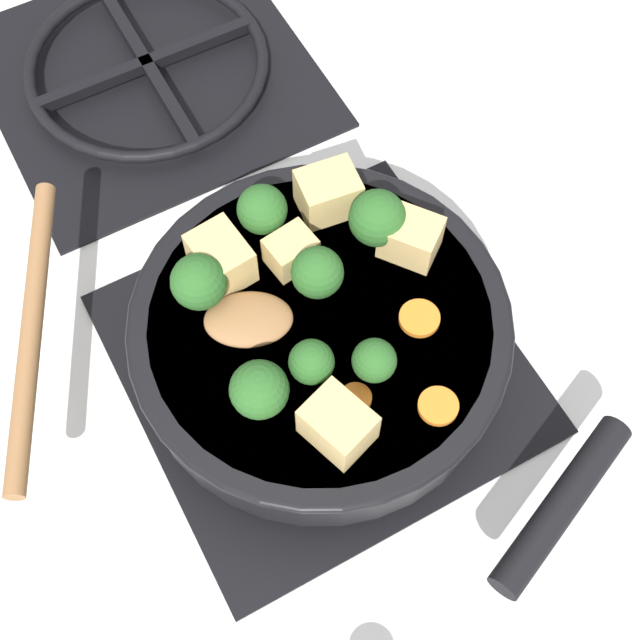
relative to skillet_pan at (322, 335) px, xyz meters
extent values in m
plane|color=silver|center=(0.00, 0.00, -0.06)|extent=(2.40, 2.40, 0.00)
cube|color=black|center=(0.00, 0.00, -0.05)|extent=(0.31, 0.31, 0.01)
torus|color=black|center=(0.00, 0.00, -0.04)|extent=(0.24, 0.24, 0.01)
cube|color=black|center=(0.00, 0.00, -0.04)|extent=(0.01, 0.23, 0.01)
cube|color=black|center=(0.00, 0.00, -0.04)|extent=(0.23, 0.01, 0.01)
cube|color=black|center=(0.00, 0.36, -0.05)|extent=(0.31, 0.31, 0.01)
torus|color=black|center=(0.00, 0.36, -0.04)|extent=(0.24, 0.24, 0.01)
cube|color=black|center=(0.00, 0.36, -0.04)|extent=(0.01, 0.23, 0.01)
cube|color=black|center=(0.00, 0.36, -0.04)|extent=(0.23, 0.01, 0.01)
cylinder|color=black|center=(0.00, 0.00, 0.00)|extent=(0.29, 0.29, 0.06)
cylinder|color=brown|center=(0.00, 0.00, 0.00)|extent=(0.27, 0.27, 0.05)
torus|color=black|center=(0.00, 0.00, 0.02)|extent=(0.30, 0.30, 0.01)
cylinder|color=black|center=(0.08, -0.20, 0.01)|extent=(0.15, 0.08, 0.02)
ellipsoid|color=olive|center=(-0.05, 0.03, 0.03)|extent=(0.08, 0.07, 0.01)
cylinder|color=olive|center=(-0.20, 0.10, 0.03)|extent=(0.13, 0.24, 0.02)
cube|color=#DBB770|center=(0.00, 0.06, 0.04)|extent=(0.04, 0.03, 0.03)
cube|color=#DBB770|center=(0.06, 0.09, 0.04)|extent=(0.05, 0.04, 0.04)
cube|color=#DBB770|center=(-0.05, 0.08, 0.04)|extent=(0.04, 0.05, 0.04)
cube|color=#DBB770|center=(0.09, 0.02, 0.04)|extent=(0.05, 0.06, 0.04)
cube|color=#DBB770|center=(-0.03, -0.08, 0.04)|extent=(0.05, 0.06, 0.04)
cylinder|color=#709956|center=(0.01, 0.03, 0.03)|extent=(0.01, 0.01, 0.01)
sphere|color=#285B23|center=(0.01, 0.03, 0.05)|extent=(0.04, 0.04, 0.04)
cylinder|color=#709956|center=(-0.03, -0.04, 0.03)|extent=(0.01, 0.01, 0.01)
sphere|color=#285B23|center=(-0.03, -0.04, 0.05)|extent=(0.03, 0.03, 0.03)
cylinder|color=#709956|center=(0.00, 0.10, 0.03)|extent=(0.01, 0.01, 0.01)
sphere|color=#285B23|center=(0.00, 0.10, 0.05)|extent=(0.04, 0.04, 0.04)
cylinder|color=#709956|center=(-0.07, -0.04, 0.03)|extent=(0.01, 0.01, 0.01)
sphere|color=#285B23|center=(-0.07, -0.04, 0.05)|extent=(0.04, 0.04, 0.04)
cylinder|color=#709956|center=(-0.07, 0.06, 0.03)|extent=(0.01, 0.01, 0.01)
sphere|color=#285B23|center=(-0.07, 0.06, 0.05)|extent=(0.04, 0.04, 0.04)
cylinder|color=#709956|center=(0.07, 0.05, 0.03)|extent=(0.01, 0.01, 0.01)
sphere|color=#285B23|center=(0.07, 0.05, 0.05)|extent=(0.05, 0.05, 0.05)
cylinder|color=#709956|center=(0.01, -0.06, 0.03)|extent=(0.01, 0.01, 0.01)
sphere|color=#285B23|center=(0.01, -0.06, 0.05)|extent=(0.03, 0.03, 0.03)
cylinder|color=orange|center=(0.07, -0.03, 0.03)|extent=(0.03, 0.03, 0.01)
cylinder|color=orange|center=(0.04, -0.10, 0.03)|extent=(0.03, 0.03, 0.01)
cylinder|color=orange|center=(-0.01, -0.07, 0.03)|extent=(0.02, 0.02, 0.01)
camera|label=1|loc=(-0.15, -0.27, 0.63)|focal=50.00mm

